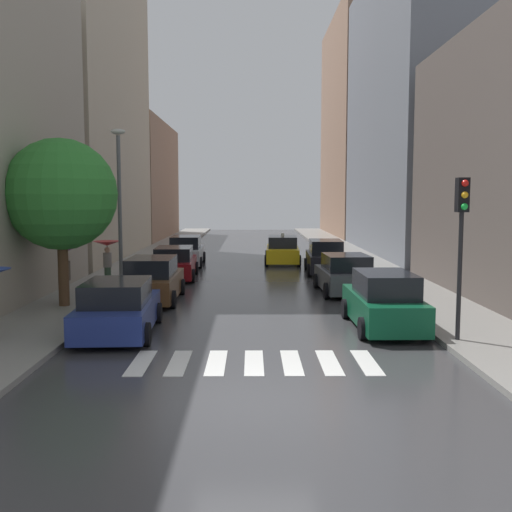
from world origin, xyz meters
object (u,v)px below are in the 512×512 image
(parked_car_left_second, at_px, (153,281))
(street_tree_left, at_px, (61,195))
(parked_car_left_third, at_px, (174,264))
(pedestrian_near_tree, at_px, (107,251))
(parked_car_right_nearest, at_px, (384,302))
(pedestrian_by_kerb, at_px, (65,261))
(parked_car_left_nearest, at_px, (118,309))
(traffic_light_right_corner, at_px, (462,222))
(parked_car_right_third, at_px, (325,258))
(parked_car_left_fourth, at_px, (186,252))
(taxi_midroad, at_px, (282,251))
(lamp_post_left, at_px, (119,196))
(parked_car_right_second, at_px, (345,275))

(parked_car_left_second, bearing_deg, street_tree_left, 119.96)
(parked_car_left_third, relative_size, pedestrian_near_tree, 2.48)
(parked_car_left_second, height_order, parked_car_right_nearest, parked_car_right_nearest)
(pedestrian_by_kerb, bearing_deg, parked_car_left_nearest, 143.02)
(parked_car_left_third, xyz_separation_m, traffic_light_right_corner, (9.24, -13.02, 2.55))
(parked_car_right_third, bearing_deg, pedestrian_near_tree, 118.43)
(parked_car_left_second, xyz_separation_m, pedestrian_by_kerb, (-2.87, -1.32, 0.88))
(parked_car_left_second, distance_m, parked_car_right_nearest, 9.05)
(parked_car_left_fourth, xyz_separation_m, taxi_midroad, (5.59, 1.01, -0.03))
(parked_car_right_nearest, bearing_deg, lamp_post_left, 51.81)
(parked_car_right_third, relative_size, taxi_midroad, 0.96)
(parked_car_left_nearest, relative_size, parked_car_right_third, 1.03)
(parked_car_left_third, height_order, traffic_light_right_corner, traffic_light_right_corner)
(pedestrian_by_kerb, height_order, lamp_post_left, lamp_post_left)
(parked_car_left_third, relative_size, parked_car_right_nearest, 1.06)
(parked_car_right_second, xyz_separation_m, taxi_midroad, (-2.02, 10.98, 0.01))
(parked_car_left_fourth, height_order, taxi_midroad, taxi_midroad)
(street_tree_left, bearing_deg, parked_car_right_nearest, -16.39)
(parked_car_right_nearest, bearing_deg, pedestrian_by_kerb, 71.59)
(parked_car_right_nearest, xyz_separation_m, taxi_midroad, (-2.14, 17.56, -0.04))
(parked_car_right_third, xyz_separation_m, pedestrian_near_tree, (-10.00, -4.95, 0.80))
(street_tree_left, bearing_deg, parked_car_left_third, 70.21)
(parked_car_left_second, xyz_separation_m, parked_car_left_fourth, (-0.02, 11.81, 0.01))
(pedestrian_near_tree, bearing_deg, parked_car_left_third, -114.92)
(parked_car_left_third, height_order, street_tree_left, street_tree_left)
(parked_car_left_third, bearing_deg, pedestrian_near_tree, 138.47)
(pedestrian_near_tree, bearing_deg, parked_car_left_fourth, -91.59)
(pedestrian_near_tree, bearing_deg, parked_car_right_second, -173.55)
(parked_car_left_second, relative_size, taxi_midroad, 0.98)
(traffic_light_right_corner, bearing_deg, pedestrian_by_kerb, 155.83)
(parked_car_left_second, distance_m, parked_car_left_fourth, 11.81)
(taxi_midroad, xyz_separation_m, traffic_light_right_corner, (3.69, -19.57, 2.52))
(taxi_midroad, bearing_deg, pedestrian_near_tree, 142.30)
(parked_car_left_nearest, relative_size, parked_car_right_nearest, 1.02)
(parked_car_right_third, xyz_separation_m, pedestrian_by_kerb, (-10.41, -9.49, 0.86))
(parked_car_left_fourth, height_order, parked_car_right_second, parked_car_left_fourth)
(parked_car_right_nearest, distance_m, pedestrian_by_kerb, 11.15)
(parked_car_left_nearest, relative_size, parked_car_left_second, 1.01)
(pedestrian_near_tree, height_order, lamp_post_left, lamp_post_left)
(parked_car_right_nearest, height_order, taxi_midroad, taxi_midroad)
(parked_car_right_second, distance_m, traffic_light_right_corner, 9.11)
(pedestrian_near_tree, relative_size, street_tree_left, 0.33)
(parked_car_right_nearest, bearing_deg, parked_car_right_third, 0.30)
(parked_car_right_nearest, height_order, lamp_post_left, lamp_post_left)
(lamp_post_left, bearing_deg, parked_car_left_third, 64.46)
(parked_car_left_second, distance_m, parked_car_right_second, 7.80)
(parked_car_left_third, xyz_separation_m, pedestrian_by_kerb, (-2.88, -7.58, 0.94))
(parked_car_left_second, bearing_deg, parked_car_right_third, -42.96)
(parked_car_left_nearest, bearing_deg, parked_car_right_second, -49.27)
(parked_car_left_third, bearing_deg, lamp_post_left, 152.11)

